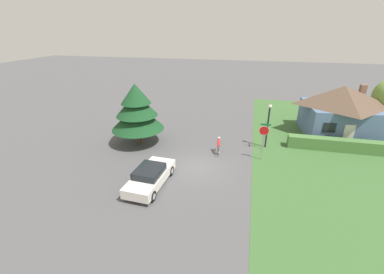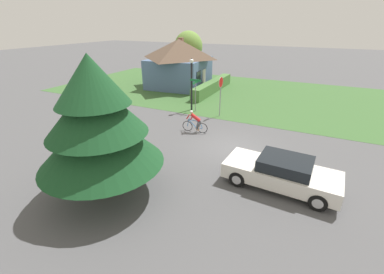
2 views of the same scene
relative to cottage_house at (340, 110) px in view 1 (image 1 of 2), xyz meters
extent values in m
plane|color=#515154|center=(-12.20, -9.92, -2.55)|extent=(140.00, 140.00, 0.00)
cube|color=#3D6633|center=(-0.14, -5.92, -2.54)|extent=(16.00, 36.00, 0.01)
cube|color=slate|center=(0.00, 0.00, -1.06)|extent=(6.72, 6.14, 2.99)
pyramid|color=brown|center=(0.00, 0.00, 1.40)|extent=(7.25, 6.63, 1.93)
cube|color=silver|center=(0.25, -2.82, -1.55)|extent=(0.90, 0.14, 2.00)
cube|color=black|center=(-1.49, -2.98, -0.91)|extent=(1.10, 0.16, 0.90)
cube|color=brown|center=(1.81, 0.73, 1.99)|extent=(0.54, 0.54, 0.80)
cube|color=#4C7A3D|center=(-0.73, -4.21, -2.00)|extent=(8.69, 0.90, 1.10)
cube|color=silver|center=(-14.91, -12.91, -1.95)|extent=(2.19, 4.80, 0.64)
cube|color=black|center=(-14.92, -13.04, -1.39)|extent=(1.80, 2.19, 0.47)
cylinder|color=black|center=(-15.64, -11.26, -2.20)|extent=(0.33, 0.71, 0.69)
cylinder|color=#ADADB2|center=(-15.64, -11.26, -2.20)|extent=(0.32, 0.42, 0.40)
cylinder|color=black|center=(-13.98, -11.37, -2.20)|extent=(0.33, 0.71, 0.69)
cylinder|color=#ADADB2|center=(-13.98, -11.37, -2.20)|extent=(0.32, 0.42, 0.40)
cylinder|color=black|center=(-15.85, -14.44, -2.20)|extent=(0.33, 0.71, 0.69)
cylinder|color=#ADADB2|center=(-15.85, -14.44, -2.20)|extent=(0.32, 0.42, 0.40)
cylinder|color=black|center=(-14.19, -14.55, -2.20)|extent=(0.33, 0.71, 0.69)
cylinder|color=#ADADB2|center=(-14.19, -14.55, -2.20)|extent=(0.32, 0.42, 0.40)
torus|color=black|center=(-10.97, -7.56, -2.23)|extent=(0.10, 0.69, 0.69)
torus|color=black|center=(-11.06, -6.54, -2.23)|extent=(0.10, 0.69, 0.69)
cylinder|color=#1E66B2|center=(-10.99, -7.31, -2.08)|extent=(0.05, 0.18, 0.54)
cylinder|color=#1E66B2|center=(-11.02, -6.93, -2.05)|extent=(0.09, 0.64, 0.60)
cylinder|color=#1E66B2|center=(-11.02, -7.00, -1.79)|extent=(0.10, 0.76, 0.09)
cylinder|color=#1E66B2|center=(-10.98, -7.40, -2.28)|extent=(0.07, 0.34, 0.15)
cylinder|color=#1E66B2|center=(-10.98, -7.47, -2.02)|extent=(0.05, 0.21, 0.43)
cylinder|color=#1E66B2|center=(-11.05, -6.58, -1.99)|extent=(0.05, 0.12, 0.47)
cylinder|color=black|center=(-11.05, -6.62, -1.76)|extent=(0.44, 0.06, 0.02)
ellipsoid|color=black|center=(-10.98, -7.38, -1.79)|extent=(0.10, 0.21, 0.05)
cylinder|color=slate|center=(-10.99, -7.39, -1.96)|extent=(0.13, 0.26, 0.44)
cylinder|color=slate|center=(-10.99, -7.23, -2.04)|extent=(0.13, 0.26, 0.59)
cylinder|color=tan|center=(-11.00, -7.32, -2.31)|extent=(0.08, 0.08, 0.30)
cylinder|color=tan|center=(-10.95, -7.16, -2.40)|extent=(0.17, 0.08, 0.21)
cylinder|color=red|center=(-11.01, -7.10, -1.57)|extent=(0.28, 0.71, 0.56)
cylinder|color=red|center=(-11.04, -6.86, -1.58)|extent=(0.09, 0.25, 0.36)
cylinder|color=red|center=(-11.04, -6.58, -1.58)|extent=(0.09, 0.25, 0.36)
sphere|color=tan|center=(-11.03, -6.81, -1.24)|extent=(0.19, 0.19, 0.19)
ellipsoid|color=white|center=(-11.03, -6.81, -1.19)|extent=(0.22, 0.18, 0.12)
cylinder|color=gray|center=(-7.45, -7.44, -1.42)|extent=(0.07, 0.07, 2.26)
cylinder|color=red|center=(-7.45, -7.44, 0.02)|extent=(0.73, 0.06, 0.73)
cylinder|color=silver|center=(-7.45, -7.44, 0.02)|extent=(0.77, 0.05, 0.77)
cylinder|color=black|center=(-7.03, -4.88, -0.70)|extent=(0.15, 0.15, 3.70)
sphere|color=white|center=(-7.03, -4.88, 1.29)|extent=(0.32, 0.32, 0.32)
cone|color=black|center=(-7.03, -4.88, 1.45)|extent=(0.19, 0.19, 0.13)
cylinder|color=gray|center=(-7.22, -5.31, -1.42)|extent=(0.06, 0.06, 2.25)
cube|color=#197238|center=(-7.22, -5.31, -0.24)|extent=(0.90, 0.03, 0.16)
cube|color=#197238|center=(-7.22, -5.31, -0.08)|extent=(0.03, 0.90, 0.16)
cylinder|color=#4C3823|center=(-18.52, -6.61, -1.82)|extent=(0.47, 0.47, 1.46)
cone|color=#194723|center=(-18.52, -6.61, 0.07)|extent=(4.72, 4.72, 2.31)
cone|color=#194723|center=(-18.52, -6.61, 1.20)|extent=(3.68, 3.68, 2.03)
cone|color=#194723|center=(-18.52, -6.61, 2.18)|extent=(2.64, 2.64, 1.75)
cylinder|color=#4C3823|center=(4.67, 1.21, -1.37)|extent=(0.30, 0.30, 2.36)
camera|label=1|loc=(-8.79, -26.88, 7.54)|focal=24.00mm
camera|label=2|loc=(-24.92, -13.56, 3.97)|focal=24.00mm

